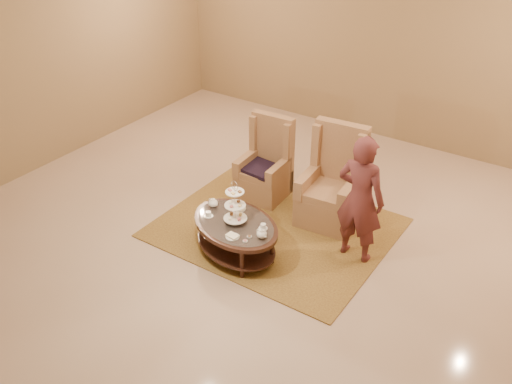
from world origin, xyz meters
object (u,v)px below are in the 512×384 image
Objects in this scene: armchair_right at (332,190)px; person at (360,199)px; tea_table at (236,228)px; armchair_left at (266,170)px.

armchair_right is 0.95m from person.
armchair_right is 0.82× the size of person.
person is at bearing 50.75° from tea_table.
armchair_left is 1.88m from person.
person is (1.72, -0.62, 0.42)m from armchair_left.
tea_table is 0.89× the size of person.
tea_table is 1.09× the size of armchair_right.
armchair_right is at bearing -4.87° from armchair_left.
armchair_right is (1.07, -0.03, 0.05)m from armchair_left.
armchair_right is at bearing -40.51° from person.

